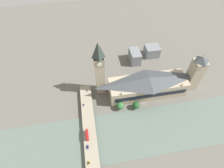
{
  "coord_description": "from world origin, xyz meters",
  "views": [
    {
      "loc": [
        -112.46,
        60.55,
        183.52
      ],
      "look_at": [
        23.2,
        36.73,
        19.45
      ],
      "focal_mm": 28.0,
      "sensor_mm": 36.0,
      "label": 1
    }
  ],
  "objects_px": {
    "car_southbound_mid": "(88,91)",
    "car_northbound_mid": "(89,163)",
    "clock_tower": "(99,68)",
    "victoria_tower": "(195,73)",
    "road_bridge": "(90,138)",
    "parliament_hall": "(148,85)",
    "car_northbound_lead": "(88,147)",
    "double_decker_bus_mid": "(87,135)",
    "car_southbound_lead": "(84,105)"
  },
  "relations": [
    {
      "from": "car_southbound_mid",
      "to": "car_northbound_mid",
      "type": "bearing_deg",
      "value": 175.99
    },
    {
      "from": "clock_tower",
      "to": "car_northbound_mid",
      "type": "height_order",
      "value": "clock_tower"
    },
    {
      "from": "victoria_tower",
      "to": "road_bridge",
      "type": "relative_size",
      "value": 0.38
    },
    {
      "from": "parliament_hall",
      "to": "victoria_tower",
      "type": "height_order",
      "value": "victoria_tower"
    },
    {
      "from": "car_northbound_lead",
      "to": "car_northbound_mid",
      "type": "relative_size",
      "value": 1.08
    },
    {
      "from": "clock_tower",
      "to": "car_northbound_mid",
      "type": "xyz_separation_m",
      "value": [
        -91.1,
        23.87,
        -34.49
      ]
    },
    {
      "from": "car_northbound_lead",
      "to": "car_southbound_mid",
      "type": "bearing_deg",
      "value": -4.75
    },
    {
      "from": "car_northbound_mid",
      "to": "car_northbound_lead",
      "type": "bearing_deg",
      "value": -0.54
    },
    {
      "from": "victoria_tower",
      "to": "car_northbound_lead",
      "type": "bearing_deg",
      "value": 113.59
    },
    {
      "from": "double_decker_bus_mid",
      "to": "car_southbound_mid",
      "type": "xyz_separation_m",
      "value": [
        60.59,
        -5.2,
        -2.11
      ]
    },
    {
      "from": "parliament_hall",
      "to": "car_southbound_mid",
      "type": "xyz_separation_m",
      "value": [
        10.92,
        75.77,
        -7.98
      ]
    },
    {
      "from": "clock_tower",
      "to": "double_decker_bus_mid",
      "type": "bearing_deg",
      "value": 160.16
    },
    {
      "from": "car_northbound_mid",
      "to": "car_southbound_mid",
      "type": "relative_size",
      "value": 0.85
    },
    {
      "from": "double_decker_bus_mid",
      "to": "car_northbound_mid",
      "type": "xyz_separation_m",
      "value": [
        -27.72,
        0.99,
        -2.09
      ]
    },
    {
      "from": "parliament_hall",
      "to": "car_southbound_lead",
      "type": "height_order",
      "value": "parliament_hall"
    },
    {
      "from": "road_bridge",
      "to": "car_southbound_mid",
      "type": "relative_size",
      "value": 32.05
    },
    {
      "from": "road_bridge",
      "to": "car_southbound_mid",
      "type": "distance_m",
      "value": 63.23
    },
    {
      "from": "parliament_hall",
      "to": "road_bridge",
      "type": "bearing_deg",
      "value": 123.67
    },
    {
      "from": "victoria_tower",
      "to": "car_southbound_mid",
      "type": "height_order",
      "value": "victoria_tower"
    },
    {
      "from": "car_northbound_lead",
      "to": "parliament_hall",
      "type": "bearing_deg",
      "value": -52.94
    },
    {
      "from": "car_northbound_mid",
      "to": "car_southbound_lead",
      "type": "height_order",
      "value": "car_southbound_lead"
    },
    {
      "from": "clock_tower",
      "to": "car_northbound_lead",
      "type": "bearing_deg",
      "value": 162.56
    },
    {
      "from": "car_southbound_mid",
      "to": "car_southbound_lead",
      "type": "bearing_deg",
      "value": 163.66
    },
    {
      "from": "parliament_hall",
      "to": "double_decker_bus_mid",
      "type": "height_order",
      "value": "parliament_hall"
    },
    {
      "from": "road_bridge",
      "to": "car_northbound_mid",
      "type": "distance_m",
      "value": 25.46
    },
    {
      "from": "double_decker_bus_mid",
      "to": "car_southbound_lead",
      "type": "height_order",
      "value": "double_decker_bus_mid"
    },
    {
      "from": "road_bridge",
      "to": "car_southbound_mid",
      "type": "height_order",
      "value": "car_southbound_mid"
    },
    {
      "from": "clock_tower",
      "to": "victoria_tower",
      "type": "relative_size",
      "value": 1.38
    },
    {
      "from": "car_southbound_mid",
      "to": "clock_tower",
      "type": "bearing_deg",
      "value": -81.0
    },
    {
      "from": "car_southbound_lead",
      "to": "car_southbound_mid",
      "type": "xyz_separation_m",
      "value": [
        21.11,
        -6.19,
        -0.05
      ]
    },
    {
      "from": "double_decker_bus_mid",
      "to": "victoria_tower",
      "type": "bearing_deg",
      "value": -70.55
    },
    {
      "from": "road_bridge",
      "to": "car_southbound_lead",
      "type": "distance_m",
      "value": 42.23
    },
    {
      "from": "parliament_hall",
      "to": "car_northbound_lead",
      "type": "distance_m",
      "value": 102.84
    },
    {
      "from": "car_northbound_lead",
      "to": "clock_tower",
      "type": "bearing_deg",
      "value": -17.44
    },
    {
      "from": "clock_tower",
      "to": "car_northbound_mid",
      "type": "distance_m",
      "value": 100.3
    },
    {
      "from": "double_decker_bus_mid",
      "to": "car_northbound_mid",
      "type": "distance_m",
      "value": 27.81
    },
    {
      "from": "parliament_hall",
      "to": "car_southbound_lead",
      "type": "bearing_deg",
      "value": 97.09
    },
    {
      "from": "victoria_tower",
      "to": "double_decker_bus_mid",
      "type": "bearing_deg",
      "value": 109.45
    },
    {
      "from": "victoria_tower",
      "to": "road_bridge",
      "type": "height_order",
      "value": "victoria_tower"
    },
    {
      "from": "double_decker_bus_mid",
      "to": "car_northbound_lead",
      "type": "height_order",
      "value": "double_decker_bus_mid"
    },
    {
      "from": "road_bridge",
      "to": "double_decker_bus_mid",
      "type": "relative_size",
      "value": 12.62
    },
    {
      "from": "parliament_hall",
      "to": "victoria_tower",
      "type": "xyz_separation_m",
      "value": [
        0.05,
        -59.83,
        11.63
      ]
    },
    {
      "from": "car_northbound_lead",
      "to": "victoria_tower",
      "type": "bearing_deg",
      "value": -66.41
    },
    {
      "from": "victoria_tower",
      "to": "car_northbound_mid",
      "type": "relative_size",
      "value": 14.43
    },
    {
      "from": "double_decker_bus_mid",
      "to": "car_northbound_lead",
      "type": "distance_m",
      "value": 12.33
    },
    {
      "from": "road_bridge",
      "to": "car_northbound_mid",
      "type": "relative_size",
      "value": 37.86
    },
    {
      "from": "car_southbound_mid",
      "to": "car_northbound_lead",
      "type": "bearing_deg",
      "value": 175.25
    },
    {
      "from": "victoria_tower",
      "to": "car_southbound_lead",
      "type": "height_order",
      "value": "victoria_tower"
    },
    {
      "from": "parliament_hall",
      "to": "clock_tower",
      "type": "bearing_deg",
      "value": 76.72
    },
    {
      "from": "parliament_hall",
      "to": "victoria_tower",
      "type": "relative_size",
      "value": 1.75
    }
  ]
}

